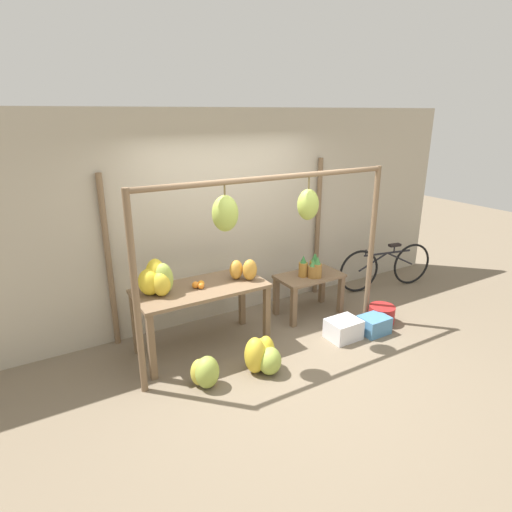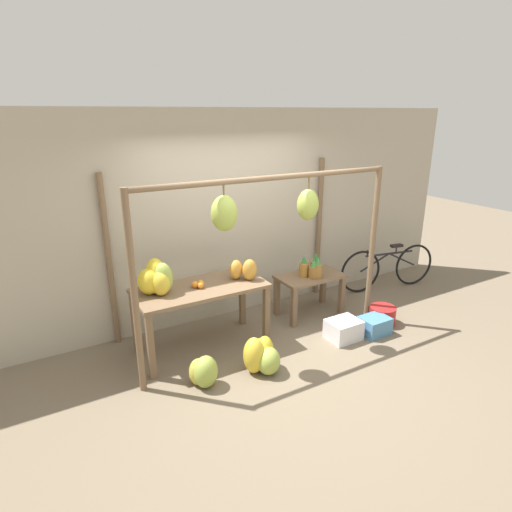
{
  "view_description": "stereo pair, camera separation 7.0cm",
  "coord_description": "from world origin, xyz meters",
  "px_view_note": "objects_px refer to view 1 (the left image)",
  "views": [
    {
      "loc": [
        -2.49,
        -3.52,
        2.75
      ],
      "look_at": [
        0.06,
        0.77,
        1.06
      ],
      "focal_mm": 30.0,
      "sensor_mm": 36.0,
      "label": 1
    },
    {
      "loc": [
        -2.43,
        -3.55,
        2.75
      ],
      "look_at": [
        0.06,
        0.77,
        1.06
      ],
      "focal_mm": 30.0,
      "sensor_mm": 36.0,
      "label": 2
    }
  ],
  "objects_px": {
    "blue_bucket": "(382,314)",
    "orange_pile": "(199,285)",
    "banana_pile_ground_left": "(206,373)",
    "papaya_pile": "(243,270)",
    "fruit_crate_purple": "(374,325)",
    "banana_pile_on_table": "(157,279)",
    "parked_bicycle": "(386,267)",
    "fruit_crate_white": "(343,329)",
    "banana_pile_ground_right": "(263,356)",
    "pineapple_cluster": "(313,267)"
  },
  "relations": [
    {
      "from": "blue_bucket",
      "to": "orange_pile",
      "type": "bearing_deg",
      "value": 165.52
    },
    {
      "from": "banana_pile_ground_left",
      "to": "papaya_pile",
      "type": "xyz_separation_m",
      "value": [
        0.83,
        0.67,
        0.77
      ]
    },
    {
      "from": "papaya_pile",
      "to": "fruit_crate_purple",
      "type": "distance_m",
      "value": 1.89
    },
    {
      "from": "blue_bucket",
      "to": "papaya_pile",
      "type": "bearing_deg",
      "value": 162.26
    },
    {
      "from": "papaya_pile",
      "to": "fruit_crate_purple",
      "type": "height_order",
      "value": "papaya_pile"
    },
    {
      "from": "banana_pile_on_table",
      "to": "orange_pile",
      "type": "bearing_deg",
      "value": -10.39
    },
    {
      "from": "papaya_pile",
      "to": "fruit_crate_purple",
      "type": "relative_size",
      "value": 0.93
    },
    {
      "from": "banana_pile_on_table",
      "to": "fruit_crate_purple",
      "type": "distance_m",
      "value": 2.84
    },
    {
      "from": "banana_pile_on_table",
      "to": "banana_pile_ground_left",
      "type": "height_order",
      "value": "banana_pile_on_table"
    },
    {
      "from": "fruit_crate_purple",
      "to": "parked_bicycle",
      "type": "bearing_deg",
      "value": 38.63
    },
    {
      "from": "fruit_crate_white",
      "to": "banana_pile_ground_left",
      "type": "bearing_deg",
      "value": -179.14
    },
    {
      "from": "orange_pile",
      "to": "fruit_crate_white",
      "type": "bearing_deg",
      "value": -22.26
    },
    {
      "from": "banana_pile_ground_left",
      "to": "banana_pile_ground_right",
      "type": "height_order",
      "value": "banana_pile_ground_right"
    },
    {
      "from": "pineapple_cluster",
      "to": "papaya_pile",
      "type": "relative_size",
      "value": 0.95
    },
    {
      "from": "banana_pile_ground_right",
      "to": "fruit_crate_white",
      "type": "relative_size",
      "value": 1.23
    },
    {
      "from": "banana_pile_on_table",
      "to": "fruit_crate_white",
      "type": "bearing_deg",
      "value": -19.77
    },
    {
      "from": "banana_pile_on_table",
      "to": "fruit_crate_white",
      "type": "relative_size",
      "value": 1.15
    },
    {
      "from": "parked_bicycle",
      "to": "papaya_pile",
      "type": "xyz_separation_m",
      "value": [
        -2.8,
        -0.28,
        0.57
      ]
    },
    {
      "from": "banana_pile_ground_left",
      "to": "papaya_pile",
      "type": "height_order",
      "value": "papaya_pile"
    },
    {
      "from": "banana_pile_ground_right",
      "to": "papaya_pile",
      "type": "xyz_separation_m",
      "value": [
        0.17,
        0.73,
        0.75
      ]
    },
    {
      "from": "banana_pile_ground_left",
      "to": "blue_bucket",
      "type": "height_order",
      "value": "banana_pile_ground_left"
    },
    {
      "from": "banana_pile_on_table",
      "to": "papaya_pile",
      "type": "relative_size",
      "value": 1.38
    },
    {
      "from": "pineapple_cluster",
      "to": "orange_pile",
      "type": "bearing_deg",
      "value": -177.83
    },
    {
      "from": "banana_pile_ground_right",
      "to": "blue_bucket",
      "type": "bearing_deg",
      "value": 4.06
    },
    {
      "from": "parked_bicycle",
      "to": "pineapple_cluster",
      "type": "bearing_deg",
      "value": -173.87
    },
    {
      "from": "pineapple_cluster",
      "to": "blue_bucket",
      "type": "bearing_deg",
      "value": -44.79
    },
    {
      "from": "banana_pile_on_table",
      "to": "parked_bicycle",
      "type": "height_order",
      "value": "banana_pile_on_table"
    },
    {
      "from": "banana_pile_on_table",
      "to": "blue_bucket",
      "type": "relative_size",
      "value": 1.33
    },
    {
      "from": "banana_pile_on_table",
      "to": "parked_bicycle",
      "type": "xyz_separation_m",
      "value": [
        3.83,
        0.16,
        -0.62
      ]
    },
    {
      "from": "banana_pile_ground_left",
      "to": "blue_bucket",
      "type": "distance_m",
      "value": 2.66
    },
    {
      "from": "banana_pile_ground_right",
      "to": "blue_bucket",
      "type": "relative_size",
      "value": 1.43
    },
    {
      "from": "pineapple_cluster",
      "to": "fruit_crate_purple",
      "type": "height_order",
      "value": "pineapple_cluster"
    },
    {
      "from": "fruit_crate_white",
      "to": "blue_bucket",
      "type": "bearing_deg",
      "value": 4.51
    },
    {
      "from": "blue_bucket",
      "to": "parked_bicycle",
      "type": "xyz_separation_m",
      "value": [
        0.97,
        0.86,
        0.24
      ]
    },
    {
      "from": "pineapple_cluster",
      "to": "banana_pile_ground_right",
      "type": "relative_size",
      "value": 0.64
    },
    {
      "from": "pineapple_cluster",
      "to": "papaya_pile",
      "type": "height_order",
      "value": "papaya_pile"
    },
    {
      "from": "orange_pile",
      "to": "banana_pile_ground_left",
      "type": "height_order",
      "value": "orange_pile"
    },
    {
      "from": "blue_bucket",
      "to": "papaya_pile",
      "type": "height_order",
      "value": "papaya_pile"
    },
    {
      "from": "blue_bucket",
      "to": "banana_pile_ground_left",
      "type": "bearing_deg",
      "value": -178.12
    },
    {
      "from": "banana_pile_on_table",
      "to": "fruit_crate_purple",
      "type": "bearing_deg",
      "value": -18.56
    },
    {
      "from": "pineapple_cluster",
      "to": "fruit_crate_white",
      "type": "distance_m",
      "value": 0.95
    },
    {
      "from": "papaya_pile",
      "to": "fruit_crate_purple",
      "type": "bearing_deg",
      "value": -25.87
    },
    {
      "from": "papaya_pile",
      "to": "banana_pile_ground_right",
      "type": "bearing_deg",
      "value": -102.88
    },
    {
      "from": "fruit_crate_white",
      "to": "parked_bicycle",
      "type": "bearing_deg",
      "value": 28.26
    },
    {
      "from": "banana_pile_ground_right",
      "to": "blue_bucket",
      "type": "height_order",
      "value": "banana_pile_ground_right"
    },
    {
      "from": "banana_pile_ground_left",
      "to": "banana_pile_ground_right",
      "type": "relative_size",
      "value": 0.73
    },
    {
      "from": "parked_bicycle",
      "to": "papaya_pile",
      "type": "bearing_deg",
      "value": -174.38
    },
    {
      "from": "orange_pile",
      "to": "pineapple_cluster",
      "type": "relative_size",
      "value": 0.47
    },
    {
      "from": "parked_bicycle",
      "to": "blue_bucket",
      "type": "bearing_deg",
      "value": -138.38
    },
    {
      "from": "pineapple_cluster",
      "to": "banana_pile_ground_right",
      "type": "bearing_deg",
      "value": -147.78
    }
  ]
}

